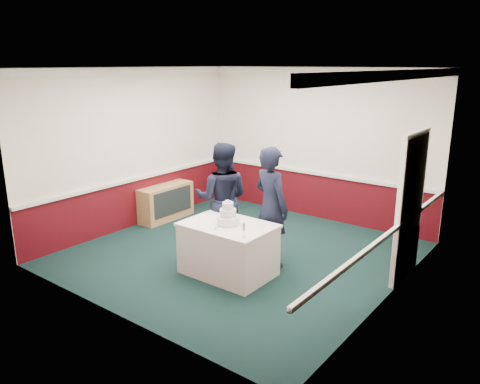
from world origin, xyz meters
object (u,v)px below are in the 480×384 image
Objects in this scene: wedding_cake at (228,217)px; person_man at (222,198)px; cake_knife at (218,227)px; sideboard at (166,202)px; champagne_flute at (244,227)px; person_woman at (271,207)px; cake_table at (228,249)px.

wedding_cake is 0.20× the size of person_man.
wedding_cake is 0.23m from cake_knife.
sideboard is 2.99m from cake_knife.
sideboard is at bearing 154.59° from wedding_cake.
champagne_flute is (0.50, -0.28, 0.03)m from wedding_cake.
cake_knife is (-0.03, -0.20, -0.11)m from wedding_cake.
champagne_flute is 0.11× the size of person_man.
person_woman reaches higher than cake_knife.
wedding_cake is 0.19× the size of person_woman.
champagne_flute reaches higher than cake_knife.
cake_knife is (2.58, -1.44, 0.44)m from sideboard.
cake_knife is at bearing -98.53° from wedding_cake.
wedding_cake is (2.61, -1.24, 0.55)m from sideboard.
person_man is at bearing -17.38° from sideboard.
cake_table is 6.00× the size of cake_knife.
person_man is (-1.12, 0.90, -0.00)m from champagne_flute.
wedding_cake reaches higher than champagne_flute.
cake_table is 0.78m from champagne_flute.
cake_table is 0.71× the size of person_man.
cake_table is at bearing 150.75° from champagne_flute.
person_woman is at bearing 102.22° from champagne_flute.
person_man is (1.99, -0.62, 0.58)m from sideboard.
person_woman is (0.29, 0.69, 0.04)m from wedding_cake.
cake_knife is at bearing 86.88° from person_woman.
sideboard is 3.51m from champagne_flute.
cake_table is 0.50m from wedding_cake.
cake_table is 0.44m from cake_knife.
cake_table is 0.92m from person_woman.
sideboard is at bearing 154.59° from cake_table.
person_man is at bearing 110.31° from cake_knife.
champagne_flute is at bearing 110.59° from person_man.
wedding_cake is 0.57m from champagne_flute.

